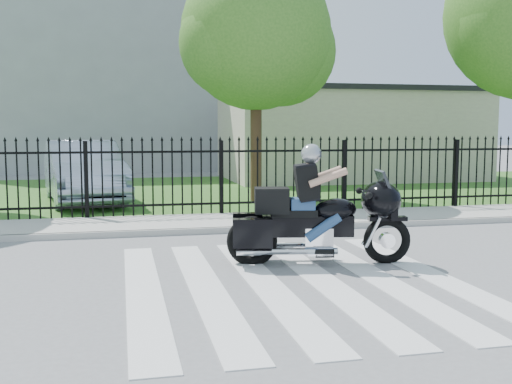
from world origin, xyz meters
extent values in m
plane|color=slate|center=(0.00, 0.00, 0.00)|extent=(120.00, 120.00, 0.00)
cube|color=#ADAAA3|center=(0.00, 5.00, 0.06)|extent=(40.00, 2.00, 0.12)
cube|color=#ADAAA3|center=(0.00, 4.00, 0.06)|extent=(40.00, 0.12, 0.12)
cube|color=#2C5D1F|center=(0.00, 12.00, 0.01)|extent=(40.00, 12.00, 0.02)
cube|color=black|center=(0.00, 6.00, 0.35)|extent=(26.00, 0.04, 0.05)
cube|color=black|center=(0.00, 6.00, 1.55)|extent=(26.00, 0.04, 0.05)
cylinder|color=#382316|center=(1.50, 9.00, 2.08)|extent=(0.32, 0.32, 4.16)
sphere|color=#336A1E|center=(1.50, 9.00, 4.68)|extent=(4.20, 4.20, 4.20)
cube|color=beige|center=(7.00, 16.00, 1.75)|extent=(10.00, 6.00, 3.50)
cube|color=black|center=(7.00, 16.00, 3.60)|extent=(10.20, 6.20, 0.20)
cube|color=#989CA1|center=(-3.00, 26.00, 6.00)|extent=(15.00, 10.00, 12.00)
torus|color=black|center=(1.72, 0.83, 0.35)|extent=(0.75, 0.27, 0.74)
torus|color=black|center=(-0.32, 1.22, 0.35)|extent=(0.79, 0.30, 0.78)
cube|color=black|center=(0.52, 1.06, 0.59)|extent=(1.41, 0.51, 0.32)
ellipsoid|color=black|center=(0.94, 0.98, 0.83)|extent=(0.73, 0.54, 0.35)
cube|color=black|center=(0.31, 1.10, 0.79)|extent=(0.74, 0.46, 0.11)
cube|color=silver|center=(0.67, 1.03, 0.41)|extent=(0.48, 0.39, 0.32)
ellipsoid|color=black|center=(1.62, 0.85, 0.98)|extent=(0.71, 0.86, 0.58)
cube|color=black|center=(-0.03, 1.16, 0.98)|extent=(0.58, 0.49, 0.38)
cube|color=navy|center=(0.43, 1.07, 0.92)|extent=(0.42, 0.38, 0.19)
sphere|color=#A2A5A9|center=(0.56, 1.05, 1.68)|extent=(0.31, 0.31, 0.31)
imported|color=#A0AECA|center=(-3.27, 9.73, 0.88)|extent=(2.71, 5.47, 1.72)
camera|label=1|loc=(-2.24, -7.58, 2.05)|focal=42.00mm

